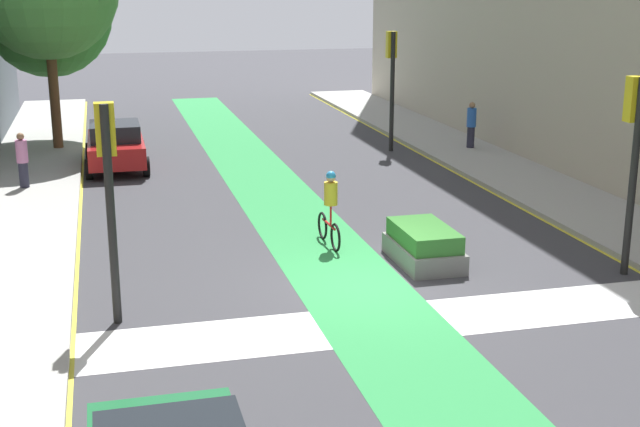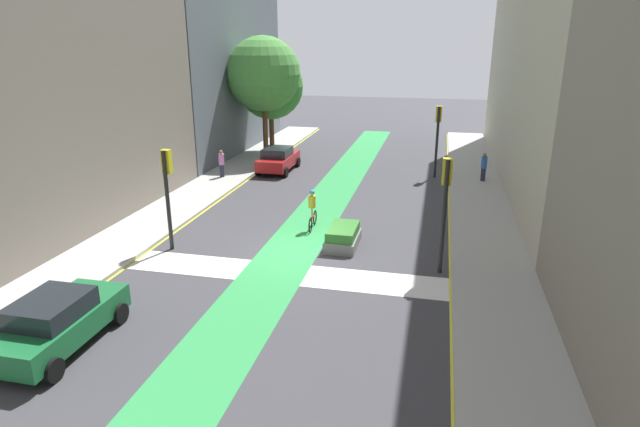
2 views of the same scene
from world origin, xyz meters
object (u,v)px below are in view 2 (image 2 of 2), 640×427
object	(u,v)px
traffic_signal_near_right	(446,194)
median_planter	(343,237)
traffic_signal_far_right	(438,128)
street_tree_far	(270,86)
traffic_signal_near_left	(167,180)
cyclist_in_lane	(312,209)
pedestrian_sidewalk_left_a	(222,163)
car_red_left_far	(278,159)
car_green_left_near	(57,321)
pedestrian_sidewalk_right_a	(484,167)
street_tree_near	(264,74)

from	to	relation	value
traffic_signal_near_right	median_planter	bearing A→B (deg)	157.26
traffic_signal_far_right	street_tree_far	xyz separation A→B (m)	(-12.06, 4.57, 1.87)
traffic_signal_near_left	cyclist_in_lane	bearing A→B (deg)	34.57
traffic_signal_near_left	pedestrian_sidewalk_left_a	bearing A→B (deg)	102.49
car_red_left_far	car_green_left_near	bearing A→B (deg)	-89.70
traffic_signal_near_left	car_red_left_far	distance (m)	13.84
cyclist_in_lane	pedestrian_sidewalk_left_a	world-z (taller)	cyclist_in_lane
car_red_left_far	cyclist_in_lane	bearing A→B (deg)	-65.12
car_green_left_near	street_tree_far	world-z (taller)	street_tree_far
car_green_left_near	pedestrian_sidewalk_right_a	xyz separation A→B (m)	(12.65, 20.93, 0.20)
traffic_signal_near_right	car_green_left_near	xyz separation A→B (m)	(-10.30, -7.53, -2.18)
street_tree_near	cyclist_in_lane	bearing A→B (deg)	-63.90
car_green_left_near	car_red_left_far	bearing A→B (deg)	90.30
car_green_left_near	median_planter	xyz separation A→B (m)	(6.34, 9.19, -0.40)
street_tree_near	street_tree_far	bearing A→B (deg)	93.10
cyclist_in_lane	car_red_left_far	bearing A→B (deg)	114.88
traffic_signal_far_right	median_planter	distance (m)	13.42
street_tree_far	traffic_signal_near_left	bearing A→B (deg)	-84.66
street_tree_far	median_planter	size ratio (longest dim) A/B	3.20
car_green_left_near	street_tree_near	bearing A→B (deg)	94.93
car_red_left_far	pedestrian_sidewalk_right_a	xyz separation A→B (m)	(12.77, -0.19, 0.20)
car_red_left_far	street_tree_near	world-z (taller)	street_tree_near
traffic_signal_near_right	car_red_left_far	size ratio (longest dim) A/B	1.01
traffic_signal_near_left	pedestrian_sidewalk_left_a	distance (m)	11.37
traffic_signal_far_right	pedestrian_sidewalk_left_a	world-z (taller)	traffic_signal_far_right
traffic_signal_near_left	pedestrian_sidewalk_right_a	world-z (taller)	traffic_signal_near_left
pedestrian_sidewalk_left_a	median_planter	size ratio (longest dim) A/B	0.74
traffic_signal_near_left	pedestrian_sidewalk_left_a	size ratio (longest dim) A/B	2.47
car_green_left_near	car_red_left_far	world-z (taller)	same
car_green_left_near	median_planter	size ratio (longest dim) A/B	1.88
car_green_left_near	pedestrian_sidewalk_right_a	world-z (taller)	pedestrian_sidewalk_right_a
car_red_left_far	median_planter	distance (m)	13.56
street_tree_near	street_tree_far	xyz separation A→B (m)	(-0.09, 1.74, -0.97)
traffic_signal_far_right	traffic_signal_near_right	bearing A→B (deg)	-88.16
traffic_signal_near_left	car_green_left_near	bearing A→B (deg)	-86.57
traffic_signal_far_right	cyclist_in_lane	distance (m)	12.30
traffic_signal_far_right	car_red_left_far	distance (m)	10.23
cyclist_in_lane	median_planter	size ratio (longest dim) A/B	0.83
pedestrian_sidewalk_right_a	street_tree_far	bearing A→B (deg)	159.68
car_green_left_near	street_tree_near	distance (m)	25.30
traffic_signal_far_right	pedestrian_sidewalk_right_a	bearing A→B (deg)	-18.45
traffic_signal_near_left	pedestrian_sidewalk_right_a	distance (m)	18.89
pedestrian_sidewalk_right_a	car_green_left_near	bearing A→B (deg)	-121.16
car_green_left_near	car_red_left_far	size ratio (longest dim) A/B	1.00
car_green_left_near	street_tree_near	size ratio (longest dim) A/B	0.51
street_tree_near	pedestrian_sidewalk_right_a	bearing A→B (deg)	-14.29
traffic_signal_far_right	pedestrian_sidewalk_right_a	distance (m)	3.60
car_red_left_far	cyclist_in_lane	world-z (taller)	cyclist_in_lane
street_tree_far	traffic_signal_near_right	bearing A→B (deg)	-56.48
car_green_left_near	median_planter	distance (m)	11.17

